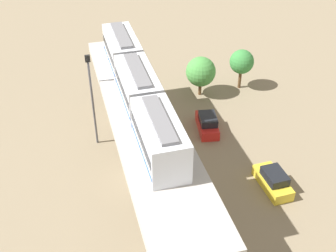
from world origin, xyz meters
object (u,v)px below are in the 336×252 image
object	(u,v)px
parked_car_yellow	(273,181)
tree_near_viaduct	(242,62)
parked_car_red	(207,124)
signal_post	(92,97)
tree_mid_lot	(201,72)
train	(138,88)

from	to	relation	value
parked_car_yellow	tree_near_viaduct	size ratio (longest dim) A/B	0.89
parked_car_red	signal_post	distance (m)	11.99
tree_mid_lot	signal_post	size ratio (longest dim) A/B	0.49
parked_car_red	tree_near_viaduct	size ratio (longest dim) A/B	0.93
train	tree_mid_lot	xyz separation A→B (m)	(-9.21, -10.62, -5.41)
parked_car_yellow	tree_mid_lot	world-z (taller)	tree_mid_lot
parked_car_yellow	tree_near_viaduct	world-z (taller)	tree_near_viaduct
train	signal_post	bearing A→B (deg)	-54.00
tree_mid_lot	signal_post	bearing A→B (deg)	25.24
parked_car_yellow	signal_post	xyz separation A→B (m)	(13.67, -10.29, 4.48)
train	parked_car_red	distance (m)	11.48
parked_car_yellow	signal_post	size ratio (longest dim) A/B	0.45
train	tree_near_viaduct	distance (m)	18.58
parked_car_red	tree_near_viaduct	world-z (taller)	tree_near_viaduct
parked_car_red	signal_post	size ratio (longest dim) A/B	0.47
train	parked_car_yellow	bearing A→B (deg)	151.34
tree_near_viaduct	tree_mid_lot	world-z (taller)	tree_near_viaduct
tree_near_viaduct	signal_post	xyz separation A→B (m)	(17.61, 6.21, 1.88)
train	signal_post	size ratio (longest dim) A/B	2.18
parked_car_red	train	bearing A→B (deg)	35.90
parked_car_red	parked_car_yellow	bearing A→B (deg)	114.54
tree_mid_lot	signal_post	distance (m)	14.12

